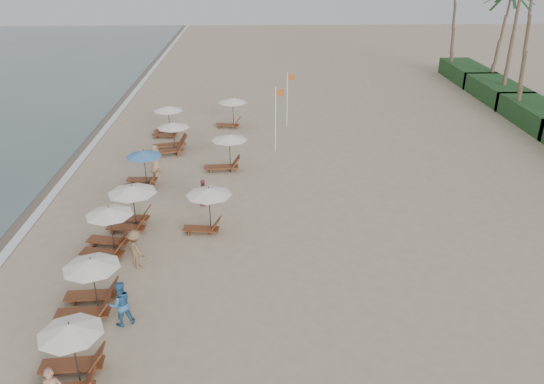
{
  "coord_description": "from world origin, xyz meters",
  "views": [
    {
      "loc": [
        0.17,
        -17.08,
        12.68
      ],
      "look_at": [
        1.0,
        7.47,
        1.3
      ],
      "focal_mm": 35.24,
      "sensor_mm": 36.0,
      "label": 1
    }
  ],
  "objects_px": {
    "lounger_station_0": "(67,359)",
    "beachgoer_mid_b": "(136,249)",
    "beachgoer_far_a": "(203,192)",
    "lounger_station_3": "(130,205)",
    "inland_station_2": "(231,108)",
    "beachgoer_mid_a": "(120,304)",
    "lounger_station_1": "(88,286)",
    "lounger_station_4": "(142,168)",
    "beachgoer_far_b": "(155,159)",
    "inland_station_0": "(206,203)",
    "lounger_station_6": "(167,120)",
    "lounger_station_2": "(106,231)",
    "lounger_station_5": "(170,139)",
    "inland_station_1": "(225,150)",
    "flag_pole_near": "(276,116)"
  },
  "relations": [
    {
      "from": "inland_station_1",
      "to": "inland_station_2",
      "type": "height_order",
      "value": "same"
    },
    {
      "from": "inland_station_2",
      "to": "flag_pole_near",
      "type": "xyz_separation_m",
      "value": [
        3.21,
        -5.45,
        0.98
      ]
    },
    {
      "from": "lounger_station_0",
      "to": "beachgoer_mid_a",
      "type": "relative_size",
      "value": 1.41
    },
    {
      "from": "lounger_station_0",
      "to": "beachgoer_mid_b",
      "type": "xyz_separation_m",
      "value": [
        0.79,
        6.8,
        -0.16
      ]
    },
    {
      "from": "lounger_station_0",
      "to": "lounger_station_4",
      "type": "distance_m",
      "value": 15.39
    },
    {
      "from": "lounger_station_3",
      "to": "inland_station_2",
      "type": "xyz_separation_m",
      "value": [
        4.34,
        15.94,
        0.26
      ]
    },
    {
      "from": "beachgoer_mid_b",
      "to": "beachgoer_far_b",
      "type": "distance_m",
      "value": 10.73
    },
    {
      "from": "lounger_station_1",
      "to": "inland_station_0",
      "type": "xyz_separation_m",
      "value": [
        3.97,
        6.1,
        0.42
      ]
    },
    {
      "from": "lounger_station_3",
      "to": "beachgoer_mid_a",
      "type": "height_order",
      "value": "lounger_station_3"
    },
    {
      "from": "lounger_station_0",
      "to": "beachgoer_far_b",
      "type": "xyz_separation_m",
      "value": [
        -0.14,
        17.49,
        -0.17
      ]
    },
    {
      "from": "lounger_station_3",
      "to": "beachgoer_far_b",
      "type": "relative_size",
      "value": 1.49
    },
    {
      "from": "inland_station_2",
      "to": "flag_pole_near",
      "type": "distance_m",
      "value": 6.4
    },
    {
      "from": "beachgoer_far_a",
      "to": "beachgoer_far_b",
      "type": "xyz_separation_m",
      "value": [
        -3.29,
        4.7,
        0.12
      ]
    },
    {
      "from": "lounger_station_3",
      "to": "lounger_station_6",
      "type": "distance_m",
      "value": 14.03
    },
    {
      "from": "inland_station_0",
      "to": "inland_station_1",
      "type": "bearing_deg",
      "value": 85.84
    },
    {
      "from": "lounger_station_3",
      "to": "beachgoer_mid_a",
      "type": "bearing_deg",
      "value": -81.09
    },
    {
      "from": "lounger_station_0",
      "to": "beachgoer_far_a",
      "type": "relative_size",
      "value": 1.69
    },
    {
      "from": "lounger_station_6",
      "to": "inland_station_1",
      "type": "height_order",
      "value": "inland_station_1"
    },
    {
      "from": "lounger_station_4",
      "to": "beachgoer_mid_a",
      "type": "relative_size",
      "value": 1.3
    },
    {
      "from": "lounger_station_2",
      "to": "beachgoer_far_a",
      "type": "height_order",
      "value": "lounger_station_2"
    },
    {
      "from": "beachgoer_mid_a",
      "to": "beachgoer_far_b",
      "type": "height_order",
      "value": "beachgoer_mid_a"
    },
    {
      "from": "inland_station_1",
      "to": "flag_pole_near",
      "type": "distance_m",
      "value": 4.68
    },
    {
      "from": "inland_station_0",
      "to": "flag_pole_near",
      "type": "height_order",
      "value": "flag_pole_near"
    },
    {
      "from": "lounger_station_1",
      "to": "lounger_station_4",
      "type": "xyz_separation_m",
      "value": [
        -0.14,
        11.53,
        0.07
      ]
    },
    {
      "from": "lounger_station_0",
      "to": "lounger_station_5",
      "type": "bearing_deg",
      "value": 89.37
    },
    {
      "from": "lounger_station_5",
      "to": "beachgoer_mid_a",
      "type": "distance_m",
      "value": 18.09
    },
    {
      "from": "lounger_station_6",
      "to": "inland_station_2",
      "type": "distance_m",
      "value": 4.99
    },
    {
      "from": "inland_station_2",
      "to": "inland_station_0",
      "type": "bearing_deg",
      "value": -92.04
    },
    {
      "from": "lounger_station_0",
      "to": "beachgoer_mid_b",
      "type": "distance_m",
      "value": 6.84
    },
    {
      "from": "lounger_station_0",
      "to": "beachgoer_mid_b",
      "type": "bearing_deg",
      "value": 83.4
    },
    {
      "from": "lounger_station_0",
      "to": "inland_station_0",
      "type": "relative_size",
      "value": 1.0
    },
    {
      "from": "lounger_station_0",
      "to": "lounger_station_5",
      "type": "height_order",
      "value": "lounger_station_0"
    },
    {
      "from": "lounger_station_0",
      "to": "lounger_station_1",
      "type": "distance_m",
      "value": 3.87
    },
    {
      "from": "lounger_station_6",
      "to": "beachgoer_mid_b",
      "type": "relative_size",
      "value": 1.34
    },
    {
      "from": "inland_station_2",
      "to": "beachgoer_mid_a",
      "type": "bearing_deg",
      "value": -97.69
    },
    {
      "from": "inland_station_2",
      "to": "beachgoer_far_b",
      "type": "height_order",
      "value": "inland_station_2"
    },
    {
      "from": "lounger_station_2",
      "to": "lounger_station_6",
      "type": "distance_m",
      "value": 16.34
    },
    {
      "from": "lounger_station_2",
      "to": "inland_station_0",
      "type": "relative_size",
      "value": 1.01
    },
    {
      "from": "lounger_station_5",
      "to": "inland_station_1",
      "type": "bearing_deg",
      "value": -40.08
    },
    {
      "from": "lounger_station_4",
      "to": "inland_station_2",
      "type": "relative_size",
      "value": 0.91
    },
    {
      "from": "lounger_station_0",
      "to": "beachgoer_far_b",
      "type": "height_order",
      "value": "lounger_station_0"
    },
    {
      "from": "lounger_station_6",
      "to": "beachgoer_far_b",
      "type": "bearing_deg",
      "value": -87.43
    },
    {
      "from": "beachgoer_far_a",
      "to": "lounger_station_4",
      "type": "bearing_deg",
      "value": -129.13
    },
    {
      "from": "inland_station_0",
      "to": "inland_station_1",
      "type": "distance_m",
      "value": 7.82
    },
    {
      "from": "lounger_station_3",
      "to": "inland_station_2",
      "type": "bearing_deg",
      "value": 74.77
    },
    {
      "from": "lounger_station_6",
      "to": "inland_station_0",
      "type": "distance_m",
      "value": 15.07
    },
    {
      "from": "lounger_station_6",
      "to": "beachgoer_far_a",
      "type": "height_order",
      "value": "lounger_station_6"
    },
    {
      "from": "lounger_station_6",
      "to": "beachgoer_mid_a",
      "type": "relative_size",
      "value": 1.33
    },
    {
      "from": "lounger_station_3",
      "to": "beachgoer_far_b",
      "type": "xyz_separation_m",
      "value": [
        0.05,
        7.04,
        -0.33
      ]
    },
    {
      "from": "lounger_station_4",
      "to": "beachgoer_far_a",
      "type": "bearing_deg",
      "value": -34.99
    }
  ]
}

